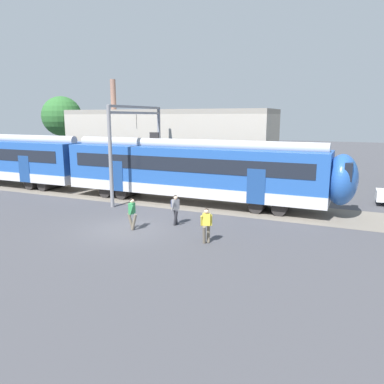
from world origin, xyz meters
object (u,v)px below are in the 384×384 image
object	(u,v)px
pedestrian_green	(132,212)
pedestrian_grey	(175,207)
pedestrian_yellow	(206,222)
commuter_train	(89,164)

from	to	relation	value
pedestrian_green	pedestrian_grey	size ratio (longest dim) A/B	1.00
pedestrian_green	pedestrian_yellow	xyz separation A→B (m)	(4.32, -0.40, 0.03)
pedestrian_green	pedestrian_yellow	bearing A→B (deg)	-5.24
commuter_train	pedestrian_grey	size ratio (longest dim) A/B	22.83
pedestrian_green	pedestrian_grey	world-z (taller)	same
commuter_train	pedestrian_green	bearing A→B (deg)	-39.60
pedestrian_grey	pedestrian_yellow	xyz separation A→B (m)	(2.65, -2.09, 0.00)
pedestrian_grey	commuter_train	bearing A→B (deg)	152.51
commuter_train	pedestrian_green	xyz separation A→B (m)	(8.34, -6.90, -1.29)
pedestrian_grey	pedestrian_yellow	distance (m)	3.38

